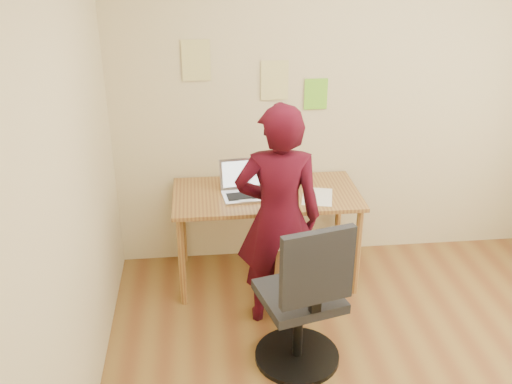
{
  "coord_description": "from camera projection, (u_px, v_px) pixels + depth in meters",
  "views": [
    {
      "loc": [
        -1.08,
        -2.48,
        2.55
      ],
      "look_at": [
        -0.71,
        0.95,
        0.95
      ],
      "focal_mm": 40.0,
      "sensor_mm": 36.0,
      "label": 1
    }
  ],
  "objects": [
    {
      "name": "laptop",
      "position": [
        244.0,
        188.0,
        4.25
      ],
      "size": [
        0.37,
        0.33,
        0.24
      ],
      "rotation": [
        0.0,
        0.0,
        0.11
      ],
      "color": "silver",
      "rests_on": "desk"
    },
    {
      "name": "office_chair",
      "position": [
        304.0,
        307.0,
        3.48
      ],
      "size": [
        0.56,
        0.58,
        1.05
      ],
      "rotation": [
        0.0,
        0.0,
        0.25
      ],
      "color": "black",
      "rests_on": "ground"
    },
    {
      "name": "room",
      "position": [
        418.0,
        193.0,
        2.85
      ],
      "size": [
        3.58,
        3.58,
        2.78
      ],
      "color": "brown",
      "rests_on": "ground"
    },
    {
      "name": "wall_note_left",
      "position": [
        196.0,
        60.0,
        4.18
      ],
      "size": [
        0.21,
        0.0,
        0.3
      ],
      "primitive_type": "cube",
      "color": "#DFD685",
      "rests_on": "room"
    },
    {
      "name": "person",
      "position": [
        278.0,
        218.0,
        3.79
      ],
      "size": [
        0.61,
        0.43,
        1.59
      ],
      "primitive_type": "imported",
      "rotation": [
        0.0,
        0.0,
        3.05
      ],
      "color": "#3C0814",
      "rests_on": "ground"
    },
    {
      "name": "paper_sheet",
      "position": [
        317.0,
        197.0,
        4.23
      ],
      "size": [
        0.29,
        0.35,
        0.0
      ],
      "primitive_type": "cube",
      "rotation": [
        0.0,
        0.0,
        -0.24
      ],
      "color": "white",
      "rests_on": "desk"
    },
    {
      "name": "wall_note_right",
      "position": [
        316.0,
        94.0,
        4.38
      ],
      "size": [
        0.18,
        0.0,
        0.24
      ],
      "primitive_type": "cube",
      "color": "#7BD930",
      "rests_on": "room"
    },
    {
      "name": "desk",
      "position": [
        266.0,
        203.0,
        4.33
      ],
      "size": [
        1.4,
        0.7,
        0.74
      ],
      "color": "olive",
      "rests_on": "ground"
    },
    {
      "name": "wall_note_mid",
      "position": [
        275.0,
        80.0,
        4.3
      ],
      "size": [
        0.21,
        0.0,
        0.3
      ],
      "primitive_type": "cube",
      "color": "#DFD685",
      "rests_on": "room"
    },
    {
      "name": "phone",
      "position": [
        291.0,
        203.0,
        4.11
      ],
      "size": [
        0.08,
        0.13,
        0.01
      ],
      "rotation": [
        0.0,
        0.0,
        0.15
      ],
      "color": "black",
      "rests_on": "desk"
    }
  ]
}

